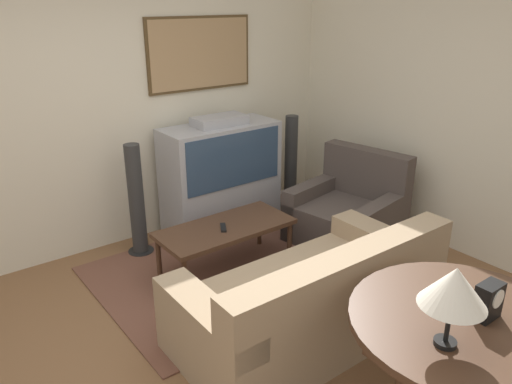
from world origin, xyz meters
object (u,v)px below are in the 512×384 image
speaker_tower_left (137,203)px  tv (221,176)px  couch (312,301)px  table_lamp (454,288)px  coffee_table (226,230)px  mantel_clock (488,301)px  armchair (348,214)px  speaker_tower_right (291,165)px  console_table (465,330)px

speaker_tower_left → tv: bearing=0.4°
couch → speaker_tower_left: (-0.43, 1.92, 0.23)m
couch → speaker_tower_left: speaker_tower_left is taller
table_lamp → couch: bearing=78.7°
tv → coffee_table: 0.96m
mantel_clock → coffee_table: bearing=92.8°
mantel_clock → couch: bearing=96.7°
tv → couch: size_ratio=0.63×
armchair → mantel_clock: 2.45m
couch → coffee_table: size_ratio=1.62×
speaker_tower_right → coffee_table: bearing=-151.1°
couch → armchair: 1.63m
couch → mantel_clock: (0.13, -1.15, 0.56)m
couch → table_lamp: 1.40m
tv → console_table: (-0.48, -3.03, 0.11)m
console_table → coffee_table: bearing=90.4°
table_lamp → speaker_tower_left: size_ratio=0.39×
table_lamp → armchair: bearing=52.4°
tv → speaker_tower_left: 0.95m
coffee_table → speaker_tower_left: speaker_tower_left is taller
couch → speaker_tower_left: size_ratio=1.78×
armchair → mantel_clock: bearing=-40.4°
mantel_clock → console_table: bearing=154.5°
couch → table_lamp: bearing=79.1°
console_table → speaker_tower_right: bearing=64.7°
tv → armchair: (0.83, -1.02, -0.29)m
couch → armchair: armchair is taller
table_lamp → speaker_tower_left: bearing=93.8°
mantel_clock → speaker_tower_left: (-0.57, 3.07, -0.33)m
armchair → speaker_tower_right: (0.12, 1.02, 0.23)m
armchair → coffee_table: 1.35m
couch → speaker_tower_right: speaker_tower_right is taller
console_table → speaker_tower_right: (1.43, 3.02, -0.17)m
armchair → coffee_table: size_ratio=0.91×
table_lamp → speaker_tower_right: bearing=61.1°
table_lamp → speaker_tower_left: 3.12m
console_table → mantel_clock: mantel_clock is taller
mantel_clock → tv: bearing=82.9°
couch → speaker_tower_right: 2.43m
couch → armchair: bearing=-145.8°
couch → table_lamp: table_lamp is taller
table_lamp → coffee_table: bearing=83.7°
table_lamp → tv: bearing=76.4°
coffee_table → table_lamp: 2.38m
console_table → couch: bearing=92.0°
tv → table_lamp: tv is taller
tv → speaker_tower_right: bearing=-0.4°
coffee_table → console_table: console_table is taller
console_table → table_lamp: bearing=-170.5°
couch → mantel_clock: 1.28m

